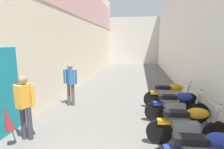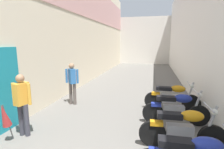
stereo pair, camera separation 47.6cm
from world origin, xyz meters
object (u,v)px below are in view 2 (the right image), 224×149
motorcycle_third (183,128)px  motorcycle_fourth (176,108)px  motorcycle_fifth (172,96)px  pedestrian_further_down (72,81)px  pedestrian_mid_alley (22,101)px  umbrella_leaning (4,115)px

motorcycle_third → motorcycle_fourth: same height
motorcycle_fifth → pedestrian_further_down: (-3.61, -0.22, 0.42)m
motorcycle_third → motorcycle_fourth: size_ratio=1.00×
pedestrian_further_down → motorcycle_third: bearing=-30.3°
pedestrian_mid_alley → pedestrian_further_down: size_ratio=1.00×
motorcycle_fifth → umbrella_leaning: motorcycle_fifth is taller
motorcycle_fourth → pedestrian_mid_alley: bearing=-157.9°
motorcycle_fourth → umbrella_leaning: (-3.93, -1.92, 0.18)m
motorcycle_fifth → umbrella_leaning: bearing=-142.5°
pedestrian_further_down → umbrella_leaning: bearing=-96.5°
pedestrian_mid_alley → pedestrian_further_down: bearing=86.2°
pedestrian_mid_alley → umbrella_leaning: 0.49m
motorcycle_fourth → pedestrian_mid_alley: size_ratio=1.18×
motorcycle_third → pedestrian_further_down: pedestrian_further_down is taller
motorcycle_third → motorcycle_fifth: same height
motorcycle_fifth → umbrella_leaning: size_ratio=1.92×
pedestrian_mid_alley → umbrella_leaning: pedestrian_mid_alley is taller
motorcycle_third → motorcycle_fifth: (0.00, 2.32, 0.00)m
pedestrian_further_down → umbrella_leaning: (-0.32, -2.80, -0.24)m
pedestrian_mid_alley → umbrella_leaning: size_ratio=1.63×
motorcycle_third → umbrella_leaning: 3.99m
motorcycle_fifth → pedestrian_further_down: 3.64m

